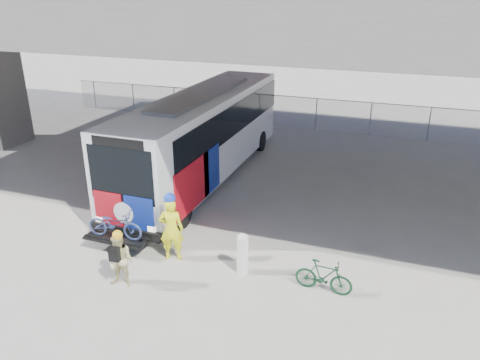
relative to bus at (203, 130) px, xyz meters
The scene contains 9 objects.
ground 4.33m from the bus, 58.13° to the right, with size 160.00×160.00×0.00m, color #9E9991.
bus is the anchor object (origin of this frame).
overpass 4.93m from the bus, 21.40° to the left, with size 40.00×16.00×7.95m.
chainlink_fence 9.03m from the bus, 77.17° to the left, with size 30.00×0.06×30.00m.
brick_buildings 45.25m from the bus, 85.89° to the left, with size 54.00×22.00×12.00m.
bollard 7.63m from the bus, 57.51° to the right, with size 0.33×0.33×1.26m.
cyclist_hivis 6.66m from the bus, 74.16° to the right, with size 0.82×0.66×2.15m.
cyclist_tan 8.24m from the bus, 81.82° to the right, with size 0.81×0.67×1.70m.
bike_parked 9.18m from the bus, 45.30° to the right, with size 0.44×1.55×0.93m, color #123A20.
Camera 1 is at (5.89, -13.82, 7.57)m, focal length 35.00 mm.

